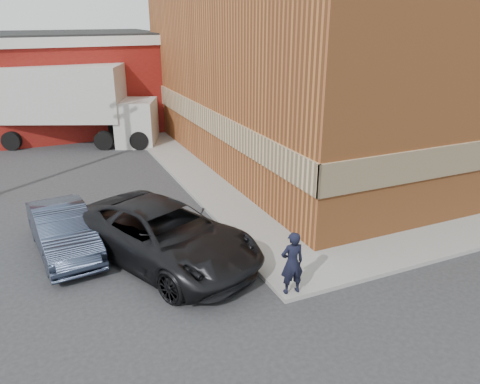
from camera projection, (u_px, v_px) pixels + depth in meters
name	position (u px, v px, depth m)	size (l,w,h in m)	color
ground	(269.00, 266.00, 13.10)	(90.00, 90.00, 0.00)	#28282B
brick_building	(342.00, 56.00, 22.33)	(14.25, 18.25, 9.36)	#A85B2B
sidewalk_west	(188.00, 169.00, 20.97)	(1.80, 18.00, 0.12)	gray
warehouse	(16.00, 84.00, 26.83)	(16.30, 8.30, 5.60)	maroon
man	(292.00, 263.00, 11.37)	(0.60, 0.39, 1.65)	black
sedan	(63.00, 231.00, 13.62)	(1.48, 4.23, 1.39)	#2B3448
suv_a	(165.00, 235.00, 13.06)	(2.77, 6.00, 1.67)	black
box_truck	(75.00, 100.00, 24.35)	(8.68, 5.61, 4.14)	#BBBBB7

